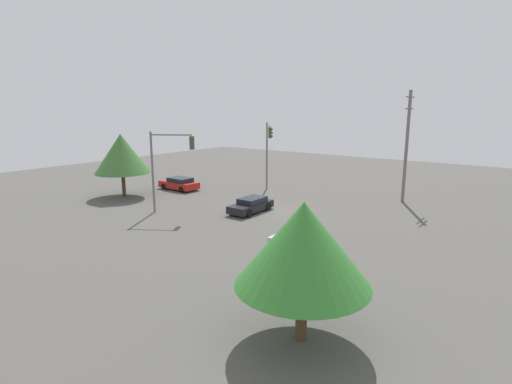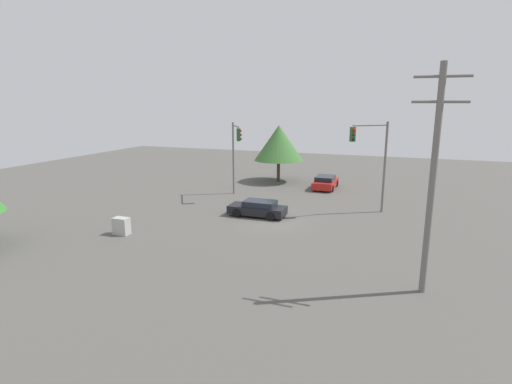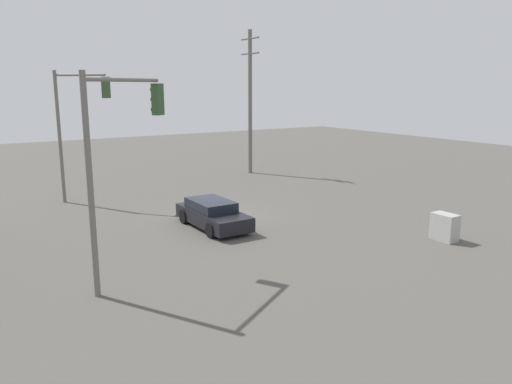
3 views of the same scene
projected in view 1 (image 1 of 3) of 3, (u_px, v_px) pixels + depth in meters
ground_plane at (270, 211)px, 33.51m from camera, size 80.00×80.00×0.00m
sedan_red at (179, 184)px, 42.03m from camera, size 2.06×4.32×1.29m
sedan_dark at (251, 205)px, 32.96m from camera, size 4.28×1.85×1.21m
traffic_signal_main at (168, 158)px, 32.04m from camera, size 2.08×3.16×6.63m
traffic_signal_cross at (268, 146)px, 40.43m from camera, size 2.60×2.27×6.99m
utility_pole_tall at (407, 144)px, 35.57m from camera, size 2.20×0.28×10.00m
electrical_cabinet at (277, 245)px, 23.48m from camera, size 1.03×0.62×1.11m
tree_behind at (121, 154)px, 38.07m from camera, size 5.22×5.22×6.06m
tree_right at (303, 245)px, 14.21m from camera, size 4.99×4.99×5.29m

